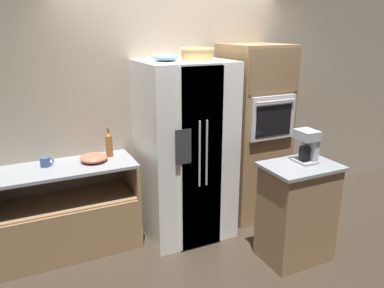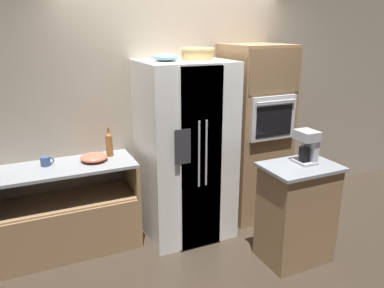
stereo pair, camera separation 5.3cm
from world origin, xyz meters
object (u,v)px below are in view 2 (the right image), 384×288
Objects in this scene: wall_oven at (254,133)px; mixing_bowl at (94,157)px; bottle_tall at (109,144)px; wicker_basket at (198,53)px; fruit_bowl at (166,57)px; mug at (46,161)px; refrigerator at (185,151)px; coffee_maker at (308,145)px.

wall_oven is 1.82m from mixing_bowl.
bottle_tall is at bearing 26.50° from mixing_bowl.
bottle_tall is 1.15× the size of mixing_bowl.
bottle_tall is (-0.89, 0.21, -0.89)m from wicker_basket.
fruit_bowl is at bearing -176.50° from wall_oven.
mug is (-1.52, 0.18, -0.98)m from wicker_basket.
fruit_bowl is (-0.20, -0.01, 0.97)m from refrigerator.
mug is at bearing 171.35° from refrigerator.
bottle_tall is (-0.74, 0.23, 0.11)m from refrigerator.
refrigerator is 1.24m from coffee_maker.
fruit_bowl reaches higher than mug.
wicker_basket is (0.15, 0.02, 1.00)m from refrigerator.
bottle_tall is at bearing 173.98° from wall_oven.
wall_oven is at bearing 3.01° from wicker_basket.
coffee_maker is (1.76, -1.04, 0.20)m from mixing_bowl.
wicker_basket is 1.46m from mixing_bowl.
wicker_basket is at bearing -176.99° from wall_oven.
wall_oven reaches higher than mug.
coffee_maker reaches higher than bottle_tall.
mixing_bowl is (-0.72, 0.15, -0.96)m from fruit_bowl.
coffee_maker is at bearing -30.73° from mixing_bowl.
wicker_basket is 2.69× the size of mug.
wicker_basket reaches higher than coffee_maker.
wall_oven is 15.82× the size of mug.
fruit_bowl is 0.95× the size of mixing_bowl.
refrigerator is 0.99m from fruit_bowl.
bottle_tall is at bearing 144.33° from coffee_maker.
coffee_maker is (1.03, -0.89, -0.76)m from fruit_bowl.
refrigerator is at bearing -8.96° from mixing_bowl.
wicker_basket is 1.28m from bottle_tall.
fruit_bowl is at bearing -11.78° from mixing_bowl.
wall_oven is 1.18m from wicker_basket.
coffee_maker is (2.20, -1.11, 0.19)m from mug.
wicker_basket is at bearing 4.55° from fruit_bowl.
fruit_bowl reaches higher than refrigerator.
bottle_tall is 1.95m from coffee_maker.
bottle_tall is at bearing 162.54° from refrigerator.
fruit_bowl is at bearing -23.72° from bottle_tall.
mixing_bowl is at bearing 173.47° from wicker_basket.
refrigerator is at bearing -176.05° from wall_oven.
coffee_maker is at bearing -40.84° from fruit_bowl.
mixing_bowl is (-1.07, 0.12, -0.98)m from wicker_basket.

